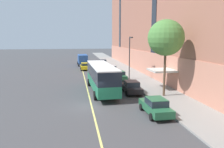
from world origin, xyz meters
name	(u,v)px	position (x,y,z in m)	size (l,w,h in m)	color
ground_plane	(91,106)	(0.00, 0.00, 0.00)	(260.00, 260.00, 0.00)	#424244
sidewalk	(164,94)	(9.04, 3.00, 0.07)	(4.80, 160.00, 0.15)	gray
city_bus	(101,76)	(1.72, 5.72, 2.04)	(3.03, 11.75, 3.49)	#1E704C
parked_car_green_1	(119,75)	(5.51, 13.31, 0.78)	(2.06, 4.74, 1.56)	#23603D
parked_car_green_2	(156,106)	(5.44, -3.48, 0.78)	(1.95, 4.42, 1.56)	#23603D
parked_car_darkgray_3	(103,62)	(5.44, 33.64, 0.78)	(1.93, 4.31, 1.56)	#4C4C51
parked_car_black_4	(131,87)	(5.31, 4.57, 0.78)	(2.08, 4.72, 1.56)	black
parked_car_silver_5	(111,69)	(5.50, 20.93, 0.78)	(2.03, 4.68, 1.56)	#B7B7BC
box_truck	(82,59)	(0.31, 34.08, 1.63)	(2.52, 7.34, 2.82)	#285199
taxi_cab	(85,66)	(0.53, 26.30, 0.78)	(1.92, 4.30, 1.56)	yellow
street_tree_mid_block	(166,38)	(8.61, 2.20, 6.80)	(4.08, 4.08, 8.71)	brown
street_lamp	(130,53)	(7.24, 13.09, 4.38)	(0.36, 1.48, 6.91)	#2D2D30
lane_centerline	(90,98)	(0.02, 3.00, 0.00)	(0.16, 140.00, 0.01)	#E0D66B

